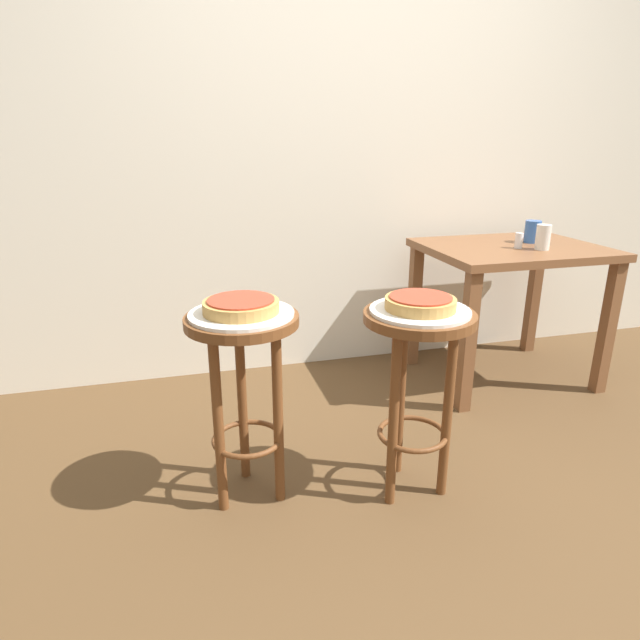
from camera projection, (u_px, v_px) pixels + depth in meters
The scene contains 12 objects.
ground_plane at pixel (489, 535), 1.82m from camera, with size 6.00×6.00×0.00m, color brown.
back_wall at pixel (347, 93), 2.85m from camera, with size 6.00×0.10×3.00m, color silver.
stool_foreground at pixel (417, 362), 1.90m from camera, with size 0.39×0.39×0.71m.
serving_plate_foreground at pixel (420, 311), 1.84m from camera, with size 0.35×0.35×0.01m, color white.
pizza_foreground at pixel (420, 303), 1.83m from camera, with size 0.24×0.24×0.05m.
stool_middle at pixel (244, 366), 1.87m from camera, with size 0.39×0.39×0.71m.
serving_plate_middle at pixel (241, 314), 1.81m from camera, with size 0.36×0.36×0.01m, color white.
pizza_middle at pixel (241, 306), 1.80m from camera, with size 0.26×0.26×0.05m.
dining_table at pixel (510, 269), 2.84m from camera, with size 0.90×0.71×0.74m.
cup_near_edge at pixel (543, 237), 2.68m from camera, with size 0.07×0.07×0.13m, color silver.
cup_far_edge at pixel (533, 232), 2.87m from camera, with size 0.08×0.08×0.12m, color #3360B2.
condiment_shaker at pixel (519, 241), 2.73m from camera, with size 0.04×0.04×0.08m, color white.
Camera 1 is at (-0.94, -1.29, 1.28)m, focal length 30.20 mm.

